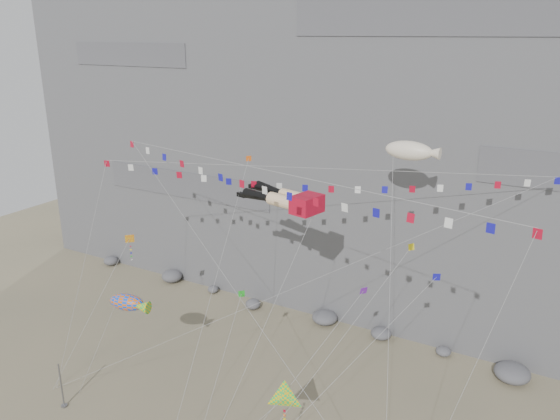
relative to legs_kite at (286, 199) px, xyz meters
The scene contains 15 objects.
cliff 26.77m from the legs_kite, 92.32° to the left, with size 80.00×28.00×50.00m, color slate.
talus_boulders 18.66m from the legs_kite, 95.71° to the left, with size 60.00×3.00×1.20m, color slate, non-canonical shape.
anchor_pole_left 22.92m from the legs_kite, 139.00° to the right, with size 0.12×0.12×3.90m, color slate.
legs_kite is the anchor object (origin of this frame).
flag_banner_upper 3.72m from the legs_kite, 65.57° to the left, with size 34.17×19.71×28.43m.
flag_banner_lower 5.63m from the legs_kite, 69.02° to the right, with size 32.70×9.12×23.20m.
harlequin_kite 14.81m from the legs_kite, 166.69° to the right, with size 3.41×8.54×13.89m.
fish_windsock 15.04m from the legs_kite, 144.63° to the right, with size 5.66×3.93×9.17m.
delta_kite 14.53m from the legs_kite, 61.83° to the right, with size 6.33×7.35×9.68m.
blimp_windsock 10.20m from the legs_kite, 37.89° to the left, with size 6.40×14.82×24.38m.
small_kite_a 5.29m from the legs_kite, 159.05° to the left, with size 3.18×16.12×24.13m.
small_kite_b 9.32m from the legs_kite, 18.40° to the right, with size 6.70×10.64×16.09m.
small_kite_c 8.28m from the legs_kite, 118.18° to the right, with size 2.12×9.74×12.93m.
small_kite_d 10.10m from the legs_kite, ahead, with size 8.11×12.93×20.27m.
small_kite_e 12.68m from the legs_kite, 10.64° to the right, with size 10.29×10.31×19.01m.
Camera 1 is at (20.19, -28.39, 28.30)m, focal length 35.00 mm.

